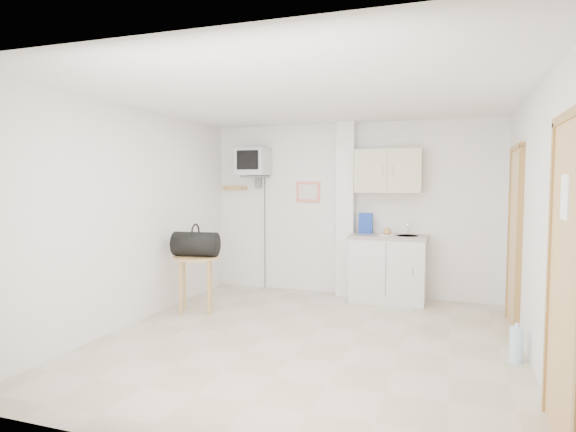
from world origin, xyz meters
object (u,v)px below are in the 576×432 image
(round_table, at_px, (196,265))
(crt_television, at_px, (253,163))
(duffel_bag, at_px, (196,244))
(water_bottle, at_px, (516,344))

(round_table, bearing_deg, crt_television, 81.86)
(crt_television, height_order, round_table, crt_television)
(crt_television, distance_m, round_table, 1.95)
(round_table, xyz_separation_m, duffel_bag, (-0.01, 0.02, 0.27))
(round_table, distance_m, duffel_bag, 0.27)
(duffel_bag, relative_size, water_bottle, 1.65)
(duffel_bag, xyz_separation_m, water_bottle, (3.64, -0.57, -0.71))
(round_table, bearing_deg, duffel_bag, 116.48)
(crt_television, relative_size, round_table, 3.03)
(water_bottle, bearing_deg, crt_television, 150.37)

